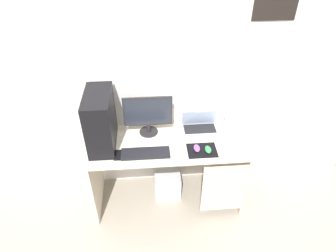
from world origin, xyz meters
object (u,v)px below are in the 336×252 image
object	(u,v)px
mouse_left	(197,148)
pc_tower	(100,120)
monitor	(148,115)
keyboard	(146,153)
speaker	(229,119)
subwoofer	(167,182)
laptop	(200,126)
cell_phone	(118,155)
mouse_right	(208,149)

from	to	relation	value
mouse_left	pc_tower	bearing A→B (deg)	168.96
monitor	keyboard	distance (m)	0.36
speaker	subwoofer	world-z (taller)	speaker
keyboard	mouse_left	bearing A→B (deg)	2.54
laptop	mouse_left	bearing A→B (deg)	-104.07
speaker	subwoofer	bearing A→B (deg)	-169.76
speaker	cell_phone	world-z (taller)	speaker
mouse_right	subwoofer	distance (m)	0.77
keyboard	mouse_left	xyz separation A→B (m)	(0.45, 0.02, 0.01)
mouse_right	laptop	bearing A→B (deg)	93.75
mouse_left	mouse_right	world-z (taller)	same
laptop	keyboard	bearing A→B (deg)	-148.96
pc_tower	laptop	bearing A→B (deg)	8.58
speaker	keyboard	size ratio (longest dim) A/B	0.38
laptop	pc_tower	bearing A→B (deg)	-171.42
monitor	laptop	size ratio (longest dim) A/B	1.29
speaker	mouse_right	world-z (taller)	speaker
monitor	mouse_left	xyz separation A→B (m)	(0.41, -0.28, -0.19)
monitor	cell_phone	bearing A→B (deg)	-132.41
monitor	cell_phone	world-z (taller)	monitor
subwoofer	cell_phone	bearing A→B (deg)	-151.86
monitor	keyboard	xyz separation A→B (m)	(-0.04, -0.30, -0.20)
pc_tower	mouse_left	xyz separation A→B (m)	(0.82, -0.16, -0.23)
speaker	mouse_left	bearing A→B (deg)	-137.91
monitor	mouse_right	xyz separation A→B (m)	(0.51, -0.31, -0.19)
pc_tower	mouse_right	xyz separation A→B (m)	(0.92, -0.19, -0.23)
pc_tower	cell_phone	size ratio (longest dim) A/B	3.90
mouse_left	cell_phone	size ratio (longest dim) A/B	0.74
keyboard	mouse_left	world-z (taller)	mouse_left
laptop	mouse_left	size ratio (longest dim) A/B	3.56
speaker	mouse_left	xyz separation A→B (m)	(-0.37, -0.33, -0.06)
laptop	mouse_right	world-z (taller)	laptop
pc_tower	mouse_right	distance (m)	0.96
laptop	mouse_right	size ratio (longest dim) A/B	3.56
mouse_right	cell_phone	world-z (taller)	mouse_right
pc_tower	monitor	distance (m)	0.43
mouse_left	subwoofer	world-z (taller)	mouse_left
mouse_left	mouse_right	bearing A→B (deg)	-14.74
monitor	pc_tower	bearing A→B (deg)	-163.43
speaker	cell_phone	distance (m)	1.11
mouse_left	cell_phone	bearing A→B (deg)	-178.61
laptop	keyboard	size ratio (longest dim) A/B	0.81
laptop	subwoofer	xyz separation A→B (m)	(-0.32, -0.08, -0.67)
laptop	mouse_right	bearing A→B (deg)	-86.25
pc_tower	mouse_right	bearing A→B (deg)	-11.43
cell_phone	pc_tower	bearing A→B (deg)	127.44
laptop	mouse_left	distance (m)	0.31
pc_tower	keyboard	world-z (taller)	pc_tower
pc_tower	mouse_right	world-z (taller)	pc_tower
monitor	mouse_right	world-z (taller)	monitor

